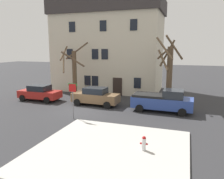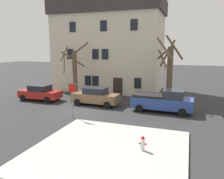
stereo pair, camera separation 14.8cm
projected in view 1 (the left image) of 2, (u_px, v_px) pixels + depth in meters
name	position (u px, v px, depth m)	size (l,w,h in m)	color
ground_plane	(81.00, 111.00, 19.75)	(120.00, 120.00, 0.00)	#2D2D30
sidewalk_slab	(110.00, 150.00, 11.97)	(8.18, 8.08, 0.12)	#B7B5AD
building_main	(108.00, 46.00, 29.07)	(14.01, 7.31, 11.41)	beige
tree_bare_near	(73.00, 71.00, 24.68)	(3.31, 3.30, 6.19)	brown
tree_bare_mid	(169.00, 71.00, 21.50)	(2.63, 2.60, 6.71)	brown
car_red_sedan	(40.00, 93.00, 23.50)	(4.42, 2.06, 1.66)	#AD231E
car_brown_sedan	(96.00, 96.00, 21.57)	(4.63, 2.07, 1.74)	brown
pickup_truck_blue	(163.00, 101.00, 19.43)	(5.27, 2.33, 1.97)	#2D4799
fire_hydrant	(144.00, 143.00, 11.78)	(0.42, 0.22, 0.79)	silver
street_sign_pole	(73.00, 94.00, 17.12)	(0.76, 0.07, 2.82)	slate
bicycle_leaning	(47.00, 92.00, 26.18)	(1.75, 0.09, 1.03)	black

